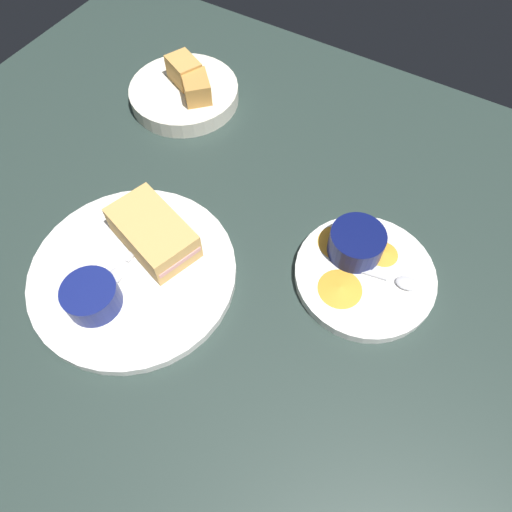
{
  "coord_description": "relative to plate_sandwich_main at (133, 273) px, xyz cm",
  "views": [
    {
      "loc": [
        30.3,
        -27.61,
        58.74
      ],
      "look_at": [
        12.8,
        1.78,
        3.0
      ],
      "focal_mm": 32.56,
      "sensor_mm": 36.0,
      "label": 1
    }
  ],
  "objects": [
    {
      "name": "ramekin_light_gravy",
      "position": [
        25.65,
        19.13,
        3.0
      ],
      "size": [
        7.89,
        7.89,
        4.11
      ],
      "color": "#0C144C",
      "rests_on": "plate_chips_companion"
    },
    {
      "name": "ramekin_dark_sauce",
      "position": [
        -1.03,
        -6.55,
        2.86
      ],
      "size": [
        7.43,
        7.43,
        3.83
      ],
      "color": "navy",
      "rests_on": "plate_sandwich_main"
    },
    {
      "name": "plate_sandwich_main",
      "position": [
        0.0,
        0.0,
        0.0
      ],
      "size": [
        29.48,
        29.48,
        1.6
      ],
      "primitive_type": "cylinder",
      "color": "white",
      "rests_on": "ground_plane"
    },
    {
      "name": "ground_plane",
      "position": [
        1.53,
        8.54,
        -2.3
      ],
      "size": [
        110.0,
        110.0,
        3.0
      ],
      "primitive_type": "cube",
      "color": "#283833"
    },
    {
      "name": "plate_chips_companion",
      "position": [
        28.66,
        16.63,
        0.0
      ],
      "size": [
        20.03,
        20.03,
        1.6
      ],
      "primitive_type": "cylinder",
      "color": "white",
      "rests_on": "ground_plane"
    },
    {
      "name": "bread_basket_rear",
      "position": [
        -15.26,
        34.6,
        1.25
      ],
      "size": [
        19.88,
        19.88,
        7.34
      ],
      "color": "silver",
      "rests_on": "ground_plane"
    },
    {
      "name": "sandwich_half_near",
      "position": [
        -0.01,
        5.6,
        3.2
      ],
      "size": [
        14.77,
        11.23,
        4.8
      ],
      "color": "tan",
      "rests_on": "plate_sandwich_main"
    },
    {
      "name": "plantain_chip_scatter",
      "position": [
        25.92,
        18.6,
        1.1
      ],
      "size": [
        13.82,
        17.26,
        0.6
      ],
      "color": "gold",
      "rests_on": "plate_chips_companion"
    },
    {
      "name": "spoon_by_dark_ramekin",
      "position": [
        -1.37,
        -0.79,
        1.16
      ],
      "size": [
        2.38,
        9.92,
        0.8
      ],
      "color": "silver",
      "rests_on": "plate_sandwich_main"
    },
    {
      "name": "spoon_by_gravy_ramekin",
      "position": [
        33.02,
        17.48,
        1.16
      ],
      "size": [
        9.95,
        3.36,
        0.8
      ],
      "color": "silver",
      "rests_on": "plate_chips_companion"
    }
  ]
}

